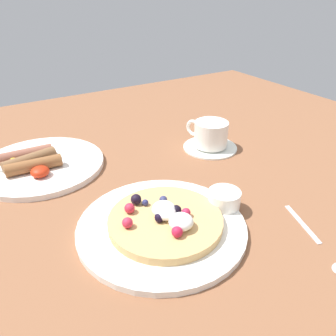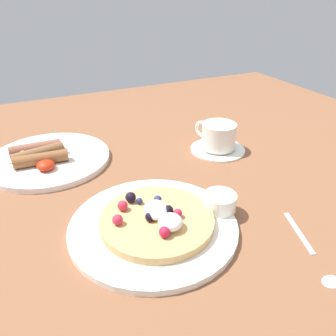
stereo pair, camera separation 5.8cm
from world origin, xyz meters
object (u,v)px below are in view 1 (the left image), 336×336
teaspoon (325,248)px  coffee_cup (210,133)px  breakfast_plate (41,165)px  pancake_plate (162,227)px  coffee_saucer (210,147)px  syrup_ramekin (224,198)px

teaspoon → coffee_cup: bearing=79.9°
breakfast_plate → coffee_cup: coffee_cup is taller
pancake_plate → coffee_saucer: 32.21cm
syrup_ramekin → coffee_saucer: bearing=57.6°
coffee_saucer → teaspoon: bearing=-100.3°
pancake_plate → teaspoon: 25.03cm
pancake_plate → coffee_cup: coffee_cup is taller
pancake_plate → breakfast_plate: (-11.82, 31.33, 0.06)cm
syrup_ramekin → teaspoon: (6.80, -15.53, -2.34)cm
syrup_ramekin → breakfast_plate: 40.26cm
coffee_cup → teaspoon: coffee_cup is taller
breakfast_plate → coffee_cup: size_ratio=2.50×
pancake_plate → coffee_cup: 32.43cm
pancake_plate → teaspoon: (18.60, -16.75, -0.31)cm
pancake_plate → coffee_saucer: (25.25, 20.00, -0.15)cm
teaspoon → breakfast_plate: bearing=122.3°
pancake_plate → coffee_saucer: pancake_plate is taller
syrup_ramekin → coffee_cup: coffee_cup is taller
coffee_cup → pancake_plate: bearing=-141.3°
syrup_ramekin → coffee_saucer: syrup_ramekin is taller
coffee_cup → teaspoon: 37.66cm
syrup_ramekin → coffee_saucer: 25.21cm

